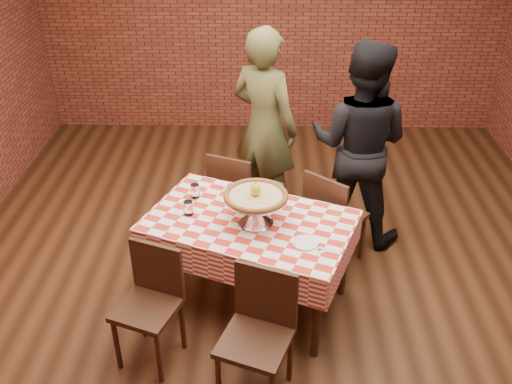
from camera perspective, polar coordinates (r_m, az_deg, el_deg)
ground at (r=4.77m, az=1.82°, el=-8.41°), size 6.00×6.00×0.00m
back_wall at (r=6.86m, az=1.81°, el=17.75°), size 5.50×0.00×5.50m
table at (r=4.30m, az=-0.65°, el=-7.07°), size 1.66×1.34×0.75m
tablecloth at (r=4.14m, az=-0.67°, el=-4.25°), size 1.71×1.39×0.25m
pizza_stand at (r=4.00m, az=-0.03°, el=-1.76°), size 0.64×0.64×0.21m
pizza at (r=3.94m, az=-0.03°, el=-0.42°), size 0.63×0.63×0.03m
lemon at (r=3.91m, az=-0.03°, el=0.25°), size 0.10×0.10×0.09m
water_glass_left at (r=4.13m, az=-6.85°, el=-1.62°), size 0.09×0.09×0.11m
water_glass_right at (r=4.34m, az=-6.18°, el=0.11°), size 0.09×0.09×0.11m
side_plate at (r=3.85m, az=5.03°, el=-5.15°), size 0.23×0.23×0.01m
sweetener_packet_a at (r=3.81m, az=6.40°, el=-5.74°), size 0.06×0.05×0.00m
sweetener_packet_b at (r=3.79m, az=6.65°, el=-5.95°), size 0.06×0.05×0.00m
condiment_caddy at (r=4.24m, az=2.16°, el=-0.14°), size 0.14×0.13×0.15m
chair_near_left at (r=3.88m, az=-10.96°, el=-11.74°), size 0.49×0.49×0.86m
chair_near_right at (r=3.59m, az=-0.10°, el=-14.98°), size 0.53×0.53×0.89m
chair_far_left at (r=5.00m, az=-1.84°, el=-0.16°), size 0.52×0.52×0.88m
chair_far_right at (r=4.72m, az=8.06°, el=-2.51°), size 0.58×0.58×0.89m
diner_olive at (r=5.12m, az=0.86°, el=6.62°), size 0.80×0.73×1.82m
diner_black at (r=4.89m, az=10.40°, el=4.77°), size 1.07×0.96×1.80m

